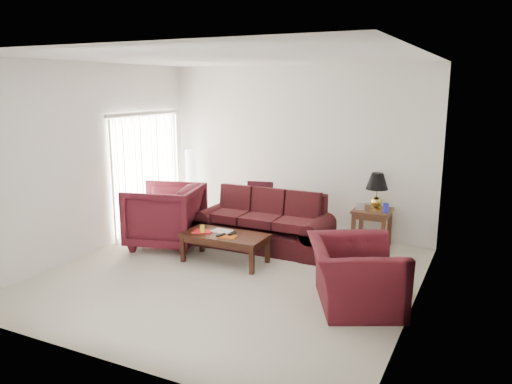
# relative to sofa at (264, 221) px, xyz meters

# --- Properties ---
(floor) EXTENTS (5.00, 5.00, 0.00)m
(floor) POSITION_rel_sofa_xyz_m (0.10, -1.34, -0.45)
(floor) COLOR beige
(floor) RESTS_ON ground
(blinds) EXTENTS (0.10, 2.00, 2.16)m
(blinds) POSITION_rel_sofa_xyz_m (-2.32, -0.04, 0.63)
(blinds) COLOR silver
(blinds) RESTS_ON ground
(sofa) EXTENTS (2.29, 1.13, 0.91)m
(sofa) POSITION_rel_sofa_xyz_m (0.00, 0.00, 0.00)
(sofa) COLOR black
(sofa) RESTS_ON ground
(throw_pillow) EXTENTS (0.49, 0.31, 0.47)m
(throw_pillow) POSITION_rel_sofa_xyz_m (-0.42, 0.73, 0.28)
(throw_pillow) COLOR black
(throw_pillow) RESTS_ON sofa
(end_table) EXTENTS (0.63, 0.63, 0.65)m
(end_table) POSITION_rel_sofa_xyz_m (1.60, 0.81, -0.13)
(end_table) COLOR #53371C
(end_table) RESTS_ON ground
(table_lamp) EXTENTS (0.43, 0.43, 0.61)m
(table_lamp) POSITION_rel_sofa_xyz_m (1.65, 0.86, 0.50)
(table_lamp) COLOR #B29937
(table_lamp) RESTS_ON end_table
(clock) EXTENTS (0.14, 0.07, 0.14)m
(clock) POSITION_rel_sofa_xyz_m (1.42, 0.70, 0.26)
(clock) COLOR white
(clock) RESTS_ON end_table
(blue_canister) EXTENTS (0.11, 0.11, 0.15)m
(blue_canister) POSITION_rel_sofa_xyz_m (1.84, 0.70, 0.27)
(blue_canister) COLOR #181DA1
(blue_canister) RESTS_ON end_table
(picture_frame) EXTENTS (0.16, 0.18, 0.05)m
(picture_frame) POSITION_rel_sofa_xyz_m (1.48, 0.95, 0.27)
(picture_frame) COLOR #AEAFB2
(picture_frame) RESTS_ON end_table
(floor_lamp) EXTENTS (0.27, 0.27, 1.45)m
(floor_lamp) POSITION_rel_sofa_xyz_m (-1.93, 0.79, 0.27)
(floor_lamp) COLOR silver
(floor_lamp) RESTS_ON ground
(armchair_left) EXTENTS (1.39, 1.37, 1.04)m
(armchair_left) POSITION_rel_sofa_xyz_m (-1.52, -0.63, 0.07)
(armchair_left) COLOR #471019
(armchair_left) RESTS_ON ground
(armchair_right) EXTENTS (1.49, 1.56, 0.79)m
(armchair_right) POSITION_rel_sofa_xyz_m (1.94, -1.52, -0.06)
(armchair_right) COLOR #471018
(armchair_right) RESTS_ON ground
(coffee_table) EXTENTS (1.43, 1.07, 0.45)m
(coffee_table) POSITION_rel_sofa_xyz_m (-0.22, -0.89, -0.23)
(coffee_table) COLOR black
(coffee_table) RESTS_ON ground
(magazine_red) EXTENTS (0.34, 0.28, 0.02)m
(magazine_red) POSITION_rel_sofa_xyz_m (-0.58, -0.95, 0.00)
(magazine_red) COLOR red
(magazine_red) RESTS_ON coffee_table
(magazine_white) EXTENTS (0.30, 0.22, 0.02)m
(magazine_white) POSITION_rel_sofa_xyz_m (-0.33, -0.81, 0.00)
(magazine_white) COLOR white
(magazine_white) RESTS_ON coffee_table
(magazine_orange) EXTENTS (0.29, 0.23, 0.02)m
(magazine_orange) POSITION_rel_sofa_xyz_m (-0.12, -1.02, 0.00)
(magazine_orange) COLOR #BD5216
(magazine_orange) RESTS_ON coffee_table
(remote_a) EXTENTS (0.09, 0.18, 0.02)m
(remote_a) POSITION_rel_sofa_xyz_m (-0.21, -1.05, 0.02)
(remote_a) COLOR black
(remote_a) RESTS_ON coffee_table
(remote_b) EXTENTS (0.06, 0.18, 0.02)m
(remote_b) POSITION_rel_sofa_xyz_m (-0.09, -0.91, 0.02)
(remote_b) COLOR black
(remote_b) RESTS_ON coffee_table
(yellow_glass) EXTENTS (0.09, 0.09, 0.13)m
(yellow_glass) POSITION_rel_sofa_xyz_m (-0.55, -1.01, 0.06)
(yellow_glass) COLOR yellow
(yellow_glass) RESTS_ON coffee_table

